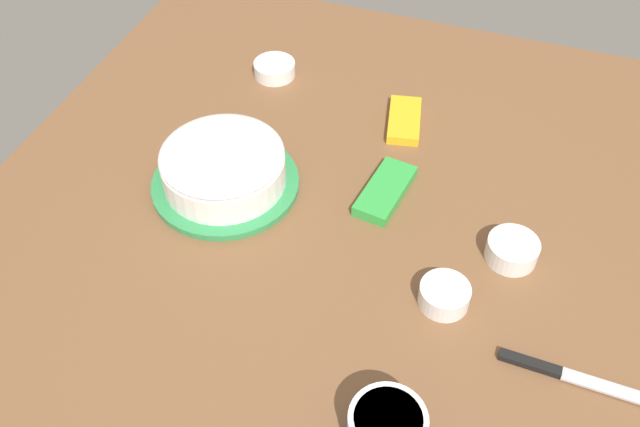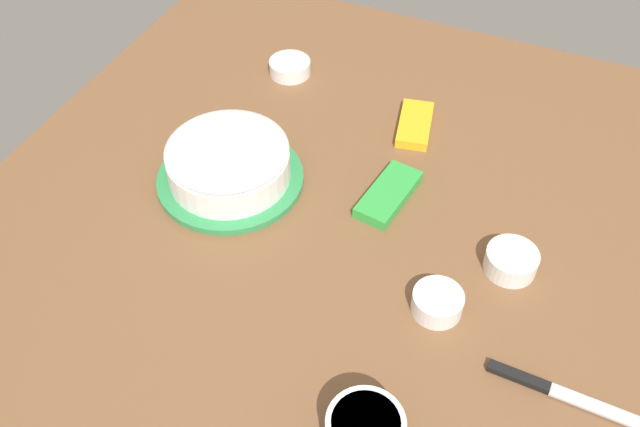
{
  "view_description": "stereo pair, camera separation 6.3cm",
  "coord_description": "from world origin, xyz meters",
  "px_view_note": "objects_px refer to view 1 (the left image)",
  "views": [
    {
      "loc": [
        0.78,
        0.17,
        0.95
      ],
      "look_at": [
        -0.02,
        -0.11,
        0.04
      ],
      "focal_mm": 38.93,
      "sensor_mm": 36.0,
      "label": 1
    },
    {
      "loc": [
        0.76,
        0.23,
        0.95
      ],
      "look_at": [
        -0.02,
        -0.11,
        0.04
      ],
      "focal_mm": 38.93,
      "sensor_mm": 36.0,
      "label": 2
    }
  ],
  "objects_px": {
    "sprinkle_bowl_rainbow": "(444,295)",
    "sprinkle_bowl_pink": "(512,249)",
    "frosted_cake": "(224,168)",
    "candy_box_lower": "(404,120)",
    "spreading_knife": "(562,373)",
    "sprinkle_bowl_green": "(275,68)",
    "candy_box_upper": "(385,191)"
  },
  "relations": [
    {
      "from": "sprinkle_bowl_rainbow",
      "to": "sprinkle_bowl_pink",
      "type": "distance_m",
      "value": 0.16
    },
    {
      "from": "frosted_cake",
      "to": "candy_box_lower",
      "type": "bearing_deg",
      "value": 136.82
    },
    {
      "from": "spreading_knife",
      "to": "candy_box_lower",
      "type": "height_order",
      "value": "candy_box_lower"
    },
    {
      "from": "sprinkle_bowl_green",
      "to": "candy_box_upper",
      "type": "relative_size",
      "value": 0.6
    },
    {
      "from": "sprinkle_bowl_pink",
      "to": "candy_box_upper",
      "type": "xyz_separation_m",
      "value": [
        -0.08,
        -0.25,
        -0.01
      ]
    },
    {
      "from": "sprinkle_bowl_pink",
      "to": "candy_box_upper",
      "type": "height_order",
      "value": "sprinkle_bowl_pink"
    },
    {
      "from": "sprinkle_bowl_pink",
      "to": "candy_box_lower",
      "type": "height_order",
      "value": "sprinkle_bowl_pink"
    },
    {
      "from": "frosted_cake",
      "to": "sprinkle_bowl_pink",
      "type": "distance_m",
      "value": 0.55
    },
    {
      "from": "frosted_cake",
      "to": "spreading_knife",
      "type": "relative_size",
      "value": 1.21
    },
    {
      "from": "sprinkle_bowl_rainbow",
      "to": "spreading_knife",
      "type": "bearing_deg",
      "value": 69.65
    },
    {
      "from": "spreading_knife",
      "to": "sprinkle_bowl_pink",
      "type": "relative_size",
      "value": 2.6
    },
    {
      "from": "sprinkle_bowl_rainbow",
      "to": "frosted_cake",
      "type": "bearing_deg",
      "value": -105.93
    },
    {
      "from": "sprinkle_bowl_rainbow",
      "to": "candy_box_lower",
      "type": "distance_m",
      "value": 0.46
    },
    {
      "from": "frosted_cake",
      "to": "sprinkle_bowl_rainbow",
      "type": "height_order",
      "value": "frosted_cake"
    },
    {
      "from": "sprinkle_bowl_green",
      "to": "candy_box_lower",
      "type": "bearing_deg",
      "value": 77.59
    },
    {
      "from": "candy_box_lower",
      "to": "sprinkle_bowl_green",
      "type": "bearing_deg",
      "value": -113.98
    },
    {
      "from": "candy_box_lower",
      "to": "sprinkle_bowl_rainbow",
      "type": "bearing_deg",
      "value": 11.19
    },
    {
      "from": "frosted_cake",
      "to": "sprinkle_bowl_green",
      "type": "relative_size",
      "value": 3.02
    },
    {
      "from": "sprinkle_bowl_rainbow",
      "to": "sprinkle_bowl_green",
      "type": "height_order",
      "value": "sprinkle_bowl_rainbow"
    },
    {
      "from": "candy_box_lower",
      "to": "spreading_knife",
      "type": "bearing_deg",
      "value": 25.58
    },
    {
      "from": "sprinkle_bowl_pink",
      "to": "candy_box_lower",
      "type": "relative_size",
      "value": 0.65
    },
    {
      "from": "spreading_knife",
      "to": "candy_box_lower",
      "type": "xyz_separation_m",
      "value": [
        -0.5,
        -0.38,
        0.0
      ]
    },
    {
      "from": "frosted_cake",
      "to": "sprinkle_bowl_pink",
      "type": "bearing_deg",
      "value": 90.37
    },
    {
      "from": "frosted_cake",
      "to": "candy_box_upper",
      "type": "distance_m",
      "value": 0.31
    },
    {
      "from": "spreading_knife",
      "to": "sprinkle_bowl_green",
      "type": "bearing_deg",
      "value": -129.12
    },
    {
      "from": "sprinkle_bowl_green",
      "to": "frosted_cake",
      "type": "bearing_deg",
      "value": 7.15
    },
    {
      "from": "sprinkle_bowl_rainbow",
      "to": "candy_box_upper",
      "type": "height_order",
      "value": "sprinkle_bowl_rainbow"
    },
    {
      "from": "candy_box_lower",
      "to": "candy_box_upper",
      "type": "relative_size",
      "value": 0.89
    },
    {
      "from": "frosted_cake",
      "to": "candy_box_lower",
      "type": "relative_size",
      "value": 2.03
    },
    {
      "from": "sprinkle_bowl_green",
      "to": "candy_box_lower",
      "type": "height_order",
      "value": "sprinkle_bowl_green"
    },
    {
      "from": "spreading_knife",
      "to": "sprinkle_bowl_pink",
      "type": "distance_m",
      "value": 0.24
    },
    {
      "from": "frosted_cake",
      "to": "sprinkle_bowl_pink",
      "type": "xyz_separation_m",
      "value": [
        -0.0,
        0.55,
        -0.03
      ]
    }
  ]
}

